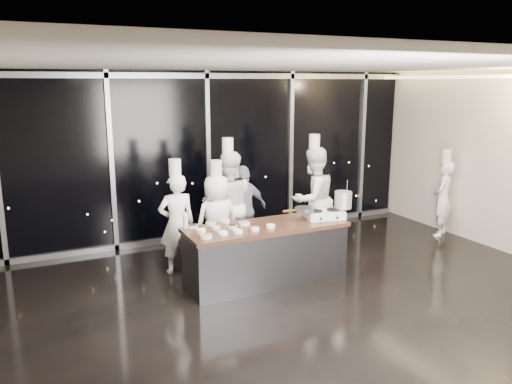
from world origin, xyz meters
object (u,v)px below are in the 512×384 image
at_px(chef_left, 217,221).
at_px(chef_side, 443,197).
at_px(stock_pot, 343,200).
at_px(stove, 324,214).
at_px(guest, 244,210).
at_px(demo_counter, 266,253).
at_px(chef_center, 228,204).
at_px(chef_far_left, 177,222).
at_px(chef_right, 313,199).
at_px(frying_pan, 304,209).

relative_size(chef_left, chef_side, 1.03).
xyz_separation_m(stock_pot, chef_left, (-1.75, 1.00, -0.39)).
height_order(stove, guest, guest).
height_order(stove, stock_pot, stock_pot).
bearing_deg(guest, chef_side, 157.68).
bearing_deg(demo_counter, chef_center, 93.56).
bearing_deg(chef_left, guest, -152.12).
distance_m(chef_far_left, chef_center, 1.07).
height_order(guest, chef_right, chef_right).
distance_m(guest, chef_side, 4.02).
xyz_separation_m(stove, frying_pan, (-0.32, 0.08, 0.10)).
bearing_deg(chef_center, chef_far_left, 31.47).
bearing_deg(chef_left, demo_counter, 109.33).
bearing_deg(demo_counter, chef_left, 115.64).
bearing_deg(guest, frying_pan, 95.65).
bearing_deg(chef_side, stove, -20.84).
height_order(demo_counter, chef_center, chef_center).
xyz_separation_m(frying_pan, chef_left, (-1.11, 0.89, -0.28)).
bearing_deg(chef_side, stock_pot, -18.85).
xyz_separation_m(frying_pan, stock_pot, (0.64, -0.11, 0.11)).
distance_m(chef_far_left, chef_right, 2.54).
relative_size(guest, chef_right, 0.75).
relative_size(chef_center, guest, 1.32).
xyz_separation_m(guest, chef_side, (3.95, -0.73, -0.01)).
relative_size(stock_pot, chef_far_left, 0.15).
bearing_deg(chef_center, chef_left, 60.58).
height_order(chef_right, chef_side, chef_right).
height_order(stock_pot, chef_far_left, chef_far_left).
xyz_separation_m(chef_left, chef_right, (1.89, 0.11, 0.15)).
distance_m(stock_pot, chef_side, 3.01).
bearing_deg(chef_side, demo_counter, -24.45).
bearing_deg(chef_far_left, stove, 155.15).
relative_size(stock_pot, chef_left, 0.15).
relative_size(guest, chef_side, 0.91).
xyz_separation_m(demo_counter, chef_center, (-0.08, 1.29, 0.48)).
relative_size(frying_pan, stock_pot, 2.09).
height_order(demo_counter, frying_pan, frying_pan).
height_order(chef_left, chef_side, chef_left).
bearing_deg(guest, stove, 105.78).
relative_size(frying_pan, chef_far_left, 0.31).
xyz_separation_m(frying_pan, chef_right, (0.78, 1.00, -0.12)).
relative_size(stove, stock_pot, 2.39).
bearing_deg(stove, chef_left, 156.25).
bearing_deg(chef_far_left, stock_pot, 157.46).
bearing_deg(stove, chef_side, 22.58).
bearing_deg(chef_right, guest, -28.53).
height_order(demo_counter, chef_side, chef_side).
bearing_deg(chef_center, guest, -152.47).
bearing_deg(chef_center, chef_right, -176.51).
xyz_separation_m(demo_counter, frying_pan, (0.67, 0.02, 0.61)).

